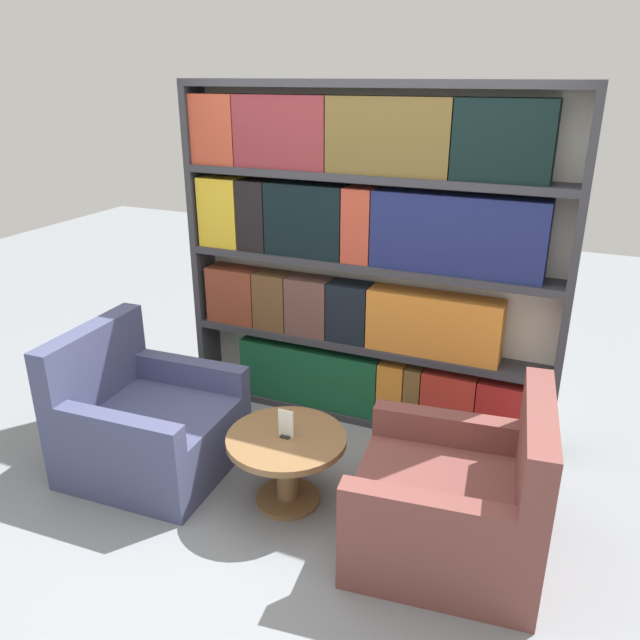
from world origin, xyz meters
The scene contains 6 objects.
ground_plane centered at (0.00, 0.00, 0.00)m, with size 14.00×14.00×0.00m, color gray.
bookshelf centered at (-0.03, 1.38, 1.19)m, with size 2.66×0.30×2.36m.
armchair_left centered at (-1.06, 0.22, 0.30)m, with size 0.99×0.95×0.92m.
armchair_right centered at (0.92, 0.23, 0.30)m, with size 1.05×1.01×0.92m.
coffee_table centered at (-0.07, 0.24, 0.32)m, with size 0.70×0.70×0.45m.
table_sign centered at (-0.07, 0.24, 0.52)m, with size 0.09×0.06×0.17m.
Camera 1 is at (1.34, -2.51, 2.39)m, focal length 35.00 mm.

